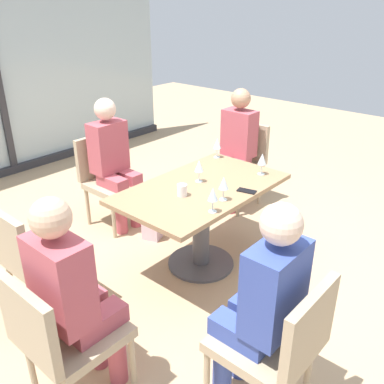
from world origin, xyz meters
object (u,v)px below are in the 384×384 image
at_px(person_far_right, 235,144).
at_px(cell_phone_on_table, 247,191).
at_px(person_front_left, 263,300).
at_px(handbag_0, 156,221).
at_px(wine_glass_3, 224,183).
at_px(chair_front_left, 278,341).
at_px(chair_far_left, 33,254).
at_px(wine_glass_1, 213,195).
at_px(chair_near_window, 108,175).
at_px(person_side_end, 73,292).
at_px(wine_glass_2, 199,166).
at_px(wine_glass_4, 217,144).
at_px(coffee_cup, 183,190).
at_px(dining_table_main, 201,207).
at_px(wine_glass_0, 262,159).
at_px(chair_far_right, 240,159).
at_px(chair_side_end, 60,334).
at_px(person_near_window, 113,158).

height_order(person_far_right, cell_phone_on_table, person_far_right).
xyz_separation_m(person_front_left, handbag_0, (0.93, 1.74, -0.56)).
distance_m(wine_glass_3, cell_phone_on_table, 0.27).
relative_size(chair_front_left, chair_far_left, 1.00).
bearing_deg(wine_glass_1, chair_near_window, 79.56).
bearing_deg(person_side_end, chair_near_window, 46.98).
distance_m(wine_glass_2, cell_phone_on_table, 0.43).
distance_m(chair_far_left, person_far_right, 2.34).
bearing_deg(chair_far_left, wine_glass_4, -4.91).
xyz_separation_m(wine_glass_1, wine_glass_3, (0.20, 0.06, 0.00)).
bearing_deg(person_side_end, wine_glass_3, 1.64).
xyz_separation_m(chair_front_left, cell_phone_on_table, (0.97, 0.87, 0.24)).
bearing_deg(wine_glass_3, person_side_end, -178.36).
distance_m(person_side_end, handbag_0, 1.88).
distance_m(chair_near_window, handbag_0, 0.66).
bearing_deg(wine_glass_1, chair_front_left, -122.04).
xyz_separation_m(wine_glass_1, coffee_cup, (0.05, 0.33, -0.09)).
distance_m(wine_glass_4, handbag_0, 0.94).
distance_m(chair_front_left, chair_far_left, 1.71).
distance_m(chair_near_window, wine_glass_4, 1.13).
distance_m(dining_table_main, chair_far_left, 1.31).
bearing_deg(chair_near_window, wine_glass_0, -69.82).
height_order(chair_near_window, person_side_end, person_side_end).
bearing_deg(person_front_left, handbag_0, 61.91).
xyz_separation_m(chair_far_right, wine_glass_1, (-1.50, -0.80, 0.37)).
relative_size(wine_glass_1, wine_glass_2, 1.00).
xyz_separation_m(chair_near_window, chair_far_right, (1.22, -0.73, 0.00)).
relative_size(person_front_left, wine_glass_2, 6.81).
xyz_separation_m(chair_side_end, wine_glass_3, (1.44, 0.04, 0.37)).
bearing_deg(person_near_window, person_far_right, -29.06).
bearing_deg(person_near_window, coffee_cup, -101.78).
distance_m(person_near_window, wine_glass_1, 1.46).
bearing_deg(dining_table_main, coffee_cup, -178.79).
bearing_deg(wine_glass_4, cell_phone_on_table, -124.92).
relative_size(wine_glass_1, wine_glass_4, 1.00).
relative_size(chair_side_end, wine_glass_4, 4.70).
distance_m(chair_far_left, person_near_window, 1.38).
relative_size(person_near_window, wine_glass_3, 6.81).
xyz_separation_m(person_side_end, wine_glass_4, (2.01, 0.63, 0.16)).
height_order(chair_far_left, person_side_end, person_side_end).
bearing_deg(chair_side_end, person_front_left, -48.00).
height_order(chair_front_left, wine_glass_2, wine_glass_2).
xyz_separation_m(person_near_window, wine_glass_3, (-0.08, -1.36, 0.16)).
bearing_deg(wine_glass_4, dining_table_main, -152.30).
distance_m(chair_near_window, person_front_left, 2.43).
bearing_deg(person_near_window, chair_far_right, -26.83).
bearing_deg(wine_glass_2, wine_glass_4, 23.79).
bearing_deg(wine_glass_0, handbag_0, 115.52).
relative_size(person_near_window, cell_phone_on_table, 8.75).
xyz_separation_m(chair_near_window, handbag_0, (0.11, -0.55, -0.36)).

